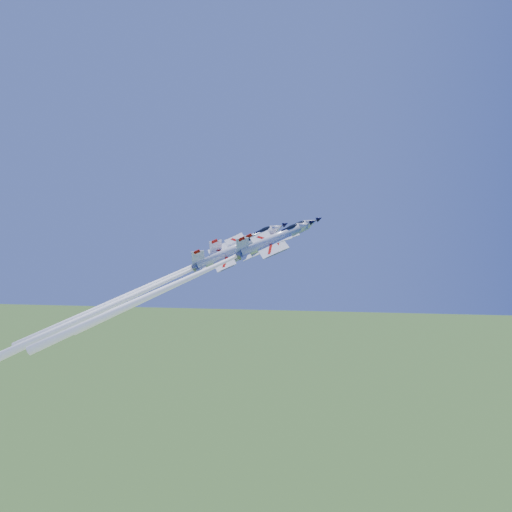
# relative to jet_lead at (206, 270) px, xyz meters

# --- Properties ---
(jet_lead) EXTENTS (40.77, 19.46, 35.82)m
(jet_lead) POSITION_rel_jet_lead_xyz_m (0.00, 0.00, 0.00)
(jet_lead) COLOR silver
(jet_left) EXTENTS (44.82, 21.44, 41.38)m
(jet_left) POSITION_rel_jet_lead_xyz_m (-10.07, 1.14, -2.68)
(jet_left) COLOR silver
(jet_right) EXTENTS (41.93, 20.08, 39.47)m
(jet_right) POSITION_rel_jet_lead_xyz_m (-2.89, -10.59, -0.11)
(jet_right) COLOR silver
(jet_slot) EXTENTS (44.81, 21.45, 42.02)m
(jet_slot) POSITION_rel_jet_lead_xyz_m (-13.58, -3.64, -4.39)
(jet_slot) COLOR silver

